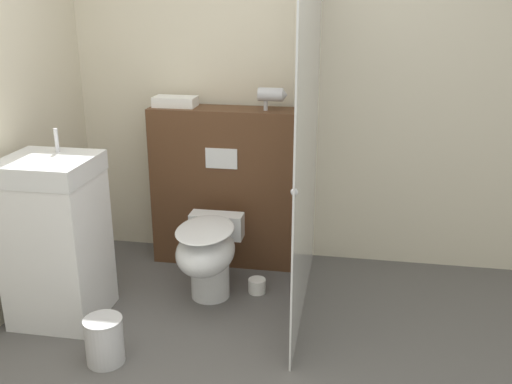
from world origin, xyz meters
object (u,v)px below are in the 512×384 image
object	(u,v)px
toilet	(208,253)
waste_bin	(104,340)
sink_vanity	(56,240)
hair_drier	(272,95)

from	to	relation	value
toilet	waste_bin	distance (m)	0.86
sink_vanity	hair_drier	xyz separation A→B (m)	(1.14, 0.92, 0.74)
sink_vanity	hair_drier	world-z (taller)	hair_drier
toilet	hair_drier	xyz separation A→B (m)	(0.32, 0.57, 0.92)
sink_vanity	hair_drier	distance (m)	1.64
toilet	sink_vanity	world-z (taller)	sink_vanity
toilet	hair_drier	size ratio (longest dim) A/B	3.13
sink_vanity	waste_bin	size ratio (longest dim) A/B	4.41
hair_drier	sink_vanity	bearing A→B (deg)	-141.11
sink_vanity	waste_bin	distance (m)	0.71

